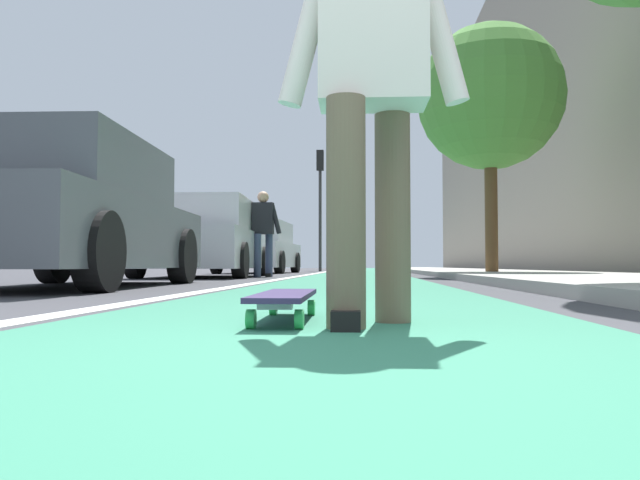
{
  "coord_description": "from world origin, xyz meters",
  "views": [
    {
      "loc": [
        -1.11,
        -0.17,
        0.22
      ],
      "look_at": [
        11.95,
        0.78,
        0.76
      ],
      "focal_mm": 35.01,
      "sensor_mm": 36.0,
      "label": 1
    }
  ],
  "objects_px": {
    "parked_car_far": "(258,249)",
    "street_tree_mid": "(490,98)",
    "traffic_light": "(320,188)",
    "skater_person": "(372,75)",
    "parked_car_near": "(71,217)",
    "pedestrian_distant": "(263,228)",
    "skateboard": "(285,298)",
    "parked_car_mid": "(205,240)"
  },
  "relations": [
    {
      "from": "parked_car_far",
      "to": "street_tree_mid",
      "type": "relative_size",
      "value": 0.86
    },
    {
      "from": "parked_car_far",
      "to": "traffic_light",
      "type": "bearing_deg",
      "value": -11.41
    },
    {
      "from": "skater_person",
      "to": "parked_car_near",
      "type": "relative_size",
      "value": 0.39
    },
    {
      "from": "skater_person",
      "to": "pedestrian_distant",
      "type": "height_order",
      "value": "pedestrian_distant"
    },
    {
      "from": "skateboard",
      "to": "street_tree_mid",
      "type": "relative_size",
      "value": 0.16
    },
    {
      "from": "skater_person",
      "to": "parked_car_mid",
      "type": "distance_m",
      "value": 9.87
    },
    {
      "from": "parked_car_near",
      "to": "traffic_light",
      "type": "bearing_deg",
      "value": -3.91
    },
    {
      "from": "parked_car_far",
      "to": "skater_person",
      "type": "bearing_deg",
      "value": -168.65
    },
    {
      "from": "street_tree_mid",
      "to": "pedestrian_distant",
      "type": "height_order",
      "value": "street_tree_mid"
    },
    {
      "from": "pedestrian_distant",
      "to": "skateboard",
      "type": "bearing_deg",
      "value": -170.08
    },
    {
      "from": "skateboard",
      "to": "parked_car_near",
      "type": "bearing_deg",
      "value": 36.02
    },
    {
      "from": "skater_person",
      "to": "parked_car_far",
      "type": "bearing_deg",
      "value": 11.35
    },
    {
      "from": "skater_person",
      "to": "parked_car_far",
      "type": "xyz_separation_m",
      "value": [
        15.55,
        3.12,
        -0.24
      ]
    },
    {
      "from": "parked_car_near",
      "to": "traffic_light",
      "type": "height_order",
      "value": "traffic_light"
    },
    {
      "from": "skater_person",
      "to": "parked_car_mid",
      "type": "height_order",
      "value": "skater_person"
    },
    {
      "from": "parked_car_mid",
      "to": "street_tree_mid",
      "type": "height_order",
      "value": "street_tree_mid"
    },
    {
      "from": "parked_car_near",
      "to": "parked_car_mid",
      "type": "bearing_deg",
      "value": 0.35
    },
    {
      "from": "skater_person",
      "to": "street_tree_mid",
      "type": "bearing_deg",
      "value": -13.53
    },
    {
      "from": "skateboard",
      "to": "pedestrian_distant",
      "type": "xyz_separation_m",
      "value": [
        9.44,
        1.65,
        0.85
      ]
    },
    {
      "from": "skateboard",
      "to": "traffic_light",
      "type": "distance_m",
      "value": 22.21
    },
    {
      "from": "parked_car_near",
      "to": "parked_car_far",
      "type": "height_order",
      "value": "parked_car_near"
    },
    {
      "from": "skateboard",
      "to": "pedestrian_distant",
      "type": "distance_m",
      "value": 9.62
    },
    {
      "from": "traffic_light",
      "to": "skateboard",
      "type": "bearing_deg",
      "value": -176.21
    },
    {
      "from": "parked_car_mid",
      "to": "street_tree_mid",
      "type": "distance_m",
      "value": 6.41
    },
    {
      "from": "parked_car_far",
      "to": "traffic_light",
      "type": "xyz_separation_m",
      "value": [
        6.54,
        -1.32,
        2.56
      ]
    },
    {
      "from": "traffic_light",
      "to": "street_tree_mid",
      "type": "distance_m",
      "value": 12.42
    },
    {
      "from": "street_tree_mid",
      "to": "pedestrian_distant",
      "type": "xyz_separation_m",
      "value": [
        -0.86,
        4.51,
        -2.69
      ]
    },
    {
      "from": "parked_car_mid",
      "to": "parked_car_far",
      "type": "xyz_separation_m",
      "value": [
        6.17,
        0.04,
        -0.0
      ]
    },
    {
      "from": "skateboard",
      "to": "parked_car_far",
      "type": "bearing_deg",
      "value": 10.22
    },
    {
      "from": "skateboard",
      "to": "parked_car_far",
      "type": "distance_m",
      "value": 15.66
    },
    {
      "from": "parked_car_mid",
      "to": "traffic_light",
      "type": "distance_m",
      "value": 13.03
    },
    {
      "from": "skateboard",
      "to": "pedestrian_distant",
      "type": "relative_size",
      "value": 0.51
    },
    {
      "from": "pedestrian_distant",
      "to": "skater_person",
      "type": "bearing_deg",
      "value": -168.24
    },
    {
      "from": "parked_car_mid",
      "to": "skater_person",
      "type": "bearing_deg",
      "value": -161.82
    },
    {
      "from": "street_tree_mid",
      "to": "pedestrian_distant",
      "type": "distance_m",
      "value": 5.32
    },
    {
      "from": "parked_car_mid",
      "to": "street_tree_mid",
      "type": "bearing_deg",
      "value": -79.14
    },
    {
      "from": "parked_car_far",
      "to": "parked_car_mid",
      "type": "bearing_deg",
      "value": -179.62
    },
    {
      "from": "parked_car_far",
      "to": "pedestrian_distant",
      "type": "height_order",
      "value": "pedestrian_distant"
    },
    {
      "from": "skater_person",
      "to": "parked_car_mid",
      "type": "xyz_separation_m",
      "value": [
        9.38,
        3.08,
        -0.23
      ]
    },
    {
      "from": "skater_person",
      "to": "parked_car_near",
      "type": "xyz_separation_m",
      "value": [
        3.86,
        3.05,
        -0.21
      ]
    },
    {
      "from": "pedestrian_distant",
      "to": "traffic_light",
      "type": "bearing_deg",
      "value": -0.9
    },
    {
      "from": "parked_car_mid",
      "to": "pedestrian_distant",
      "type": "distance_m",
      "value": 1.13
    }
  ]
}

